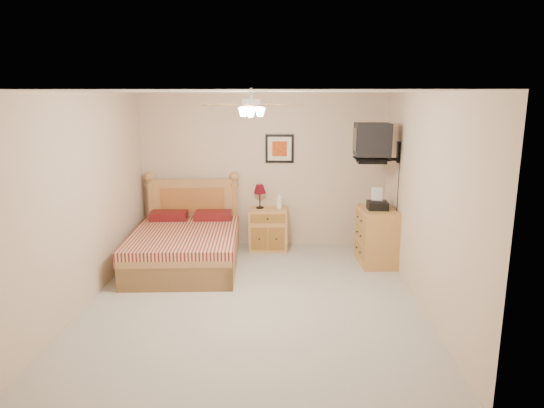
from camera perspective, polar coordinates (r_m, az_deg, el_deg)
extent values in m
plane|color=#A7A297|center=(6.13, -2.10, -11.00)|extent=(4.50, 4.50, 0.00)
cube|color=white|center=(5.62, -2.31, 13.06)|extent=(4.00, 4.50, 0.04)
cube|color=beige|center=(7.96, -1.05, 3.90)|extent=(4.00, 0.04, 2.50)
cube|color=beige|center=(3.59, -4.76, -7.09)|extent=(4.00, 0.04, 2.50)
cube|color=beige|center=(6.22, -20.92, 0.59)|extent=(0.04, 4.50, 2.50)
cube|color=beige|center=(5.95, 17.39, 0.34)|extent=(0.04, 4.50, 2.50)
cube|color=#B87B4C|center=(7.91, -0.46, -2.95)|extent=(0.63, 0.47, 0.67)
imported|color=white|center=(7.81, 0.90, 0.38)|extent=(0.11, 0.11, 0.26)
cube|color=black|center=(7.88, 0.90, 6.53)|extent=(0.46, 0.04, 0.46)
cube|color=#A8713A|center=(7.35, 12.22, -3.76)|extent=(0.54, 0.75, 0.84)
imported|color=#B5AB8D|center=(7.51, 11.51, 0.02)|extent=(0.24, 0.28, 0.02)
imported|color=gray|center=(7.49, 11.64, 0.16)|extent=(0.29, 0.32, 0.02)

